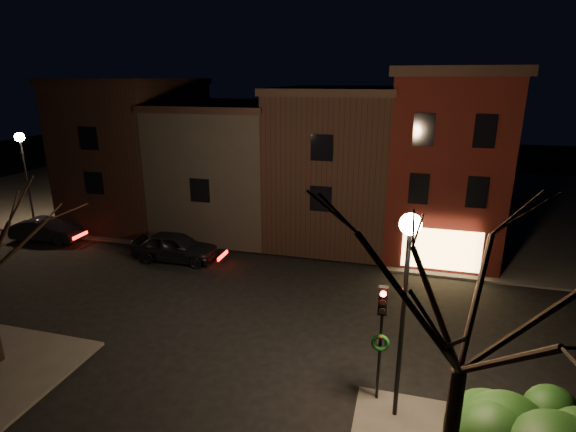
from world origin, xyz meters
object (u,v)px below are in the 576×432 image
object	(u,v)px
street_lamp_far	(23,154)
parked_car_b	(46,230)
traffic_signal	(381,326)
parked_car_a	(175,247)
bare_tree_right	(472,272)
street_lamp_near	(407,263)

from	to	relation	value
street_lamp_far	parked_car_b	bearing A→B (deg)	-34.51
traffic_signal	parked_car_a	world-z (taller)	traffic_signal
traffic_signal	bare_tree_right	bearing A→B (deg)	-57.59
traffic_signal	street_lamp_far	bearing A→B (deg)	154.55
street_lamp_near	bare_tree_right	xyz separation A→B (m)	(1.30, -2.50, 0.97)
traffic_signal	parked_car_a	size ratio (longest dim) A/B	0.83
parked_car_a	parked_car_b	bearing A→B (deg)	83.10
parked_car_b	traffic_signal	bearing A→B (deg)	-119.23
traffic_signal	street_lamp_near	bearing A→B (deg)	-39.37
parked_car_b	bare_tree_right	bearing A→B (deg)	-123.42
street_lamp_far	parked_car_a	distance (m)	13.51
traffic_signal	bare_tree_right	xyz separation A→B (m)	(1.90, -2.99, 3.34)
street_lamp_near	bare_tree_right	size ratio (longest dim) A/B	0.76
bare_tree_right	street_lamp_far	bearing A→B (deg)	150.98
bare_tree_right	parked_car_b	bearing A→B (deg)	151.70
bare_tree_right	traffic_signal	bearing A→B (deg)	122.41
traffic_signal	bare_tree_right	size ratio (longest dim) A/B	0.48
bare_tree_right	parked_car_a	world-z (taller)	bare_tree_right
bare_tree_right	parked_car_a	xyz separation A→B (m)	(-14.00, 11.98, -5.32)
parked_car_b	street_lamp_far	bearing A→B (deg)	50.37
traffic_signal	parked_car_b	size ratio (longest dim) A/B	0.92
parked_car_a	street_lamp_near	bearing A→B (deg)	-129.34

